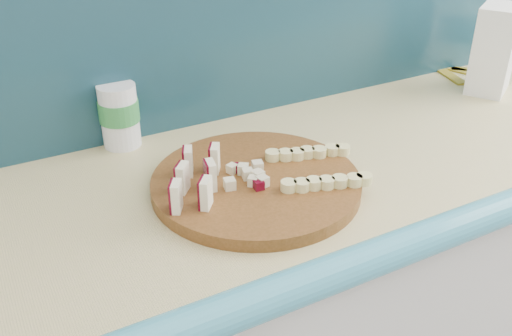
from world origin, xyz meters
name	(u,v)px	position (x,y,z in m)	size (l,w,h in m)	color
kitchen_counter	(419,280)	(0.10, 1.50, 0.46)	(2.20, 0.63, 0.91)	beige
cutting_board	(256,183)	(-0.41, 1.47, 0.92)	(0.39, 0.39, 0.02)	#4B2C10
apple_wedges	(196,177)	(-0.53, 1.48, 0.96)	(0.14, 0.15, 0.05)	#F7EBC5
apple_chunks	(243,174)	(-0.44, 1.47, 0.94)	(0.06, 0.06, 0.02)	beige
banana_slices	(318,167)	(-0.30, 1.43, 0.94)	(0.20, 0.18, 0.02)	#DED488
flour_bag	(494,49)	(0.35, 1.61, 1.02)	(0.13, 0.09, 0.22)	white
canister	(119,114)	(-0.58, 1.76, 0.98)	(0.08, 0.08, 0.14)	white
banana_peel	(462,72)	(0.39, 1.74, 0.91)	(0.19, 0.16, 0.01)	gold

